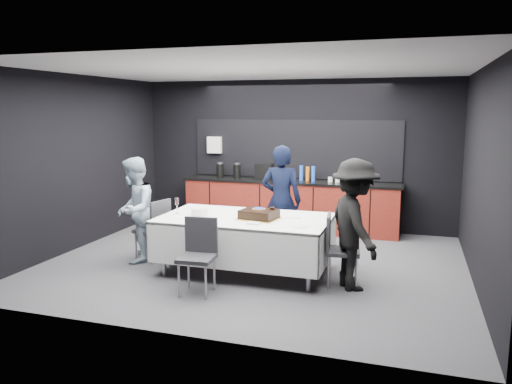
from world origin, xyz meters
TOP-DOWN VIEW (x-y plane):
  - ground at (0.00, 0.00)m, footprint 6.00×6.00m
  - room_shell at (0.00, 0.00)m, footprint 6.04×5.04m
  - kitchenette at (-0.02, 2.22)m, footprint 4.10×0.64m
  - party_table at (0.00, -0.40)m, footprint 2.32×1.32m
  - cake_assembly at (0.22, -0.45)m, footprint 0.56×0.49m
  - plate_stack at (-0.65, -0.46)m, footprint 0.23×0.23m
  - loose_plate_near at (-0.47, -0.78)m, footprint 0.22×0.22m
  - loose_plate_right_a at (0.65, -0.24)m, footprint 0.20×0.20m
  - loose_plate_right_b at (0.85, -0.72)m, footprint 0.22×0.22m
  - loose_plate_far at (0.05, -0.05)m, footprint 0.21×0.21m
  - fork_pile at (0.25, -0.79)m, footprint 0.17×0.11m
  - champagne_flute at (-1.01, -0.46)m, footprint 0.06×0.06m
  - chair_left at (-1.44, -0.31)m, footprint 0.51×0.51m
  - chair_right at (1.29, -0.56)m, footprint 0.47×0.47m
  - chair_near at (-0.30, -1.31)m, footprint 0.46×0.46m
  - person_center at (0.26, 0.57)m, footprint 0.65×0.45m
  - person_left at (-1.72, -0.42)m, footprint 0.77×0.88m
  - person_right at (1.51, -0.60)m, footprint 1.05×1.23m

SIDE VIEW (x-z plane):
  - ground at x=0.00m, z-range 0.00..0.00m
  - chair_left at x=-1.44m, z-range 0.07..1.00m
  - chair_right at x=1.29m, z-range 0.07..1.00m
  - chair_near at x=-0.30m, z-range 0.07..1.00m
  - kitchenette at x=-0.02m, z-range -0.48..1.57m
  - party_table at x=0.00m, z-range 0.25..1.03m
  - person_left at x=-1.72m, z-range 0.00..1.56m
  - loose_plate_near at x=-0.47m, z-range 0.78..0.79m
  - loose_plate_right_a at x=0.65m, z-range 0.78..0.79m
  - loose_plate_right_b at x=0.85m, z-range 0.78..0.79m
  - loose_plate_far at x=0.05m, z-range 0.78..0.79m
  - fork_pile at x=0.25m, z-range 0.78..0.81m
  - person_right at x=1.51m, z-range 0.00..1.65m
  - plate_stack at x=-0.65m, z-range 0.78..0.88m
  - cake_assembly at x=0.22m, z-range 0.76..0.92m
  - person_center at x=0.26m, z-range 0.00..1.71m
  - champagne_flute at x=-1.01m, z-range 0.83..1.05m
  - room_shell at x=0.00m, z-range 0.45..3.27m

